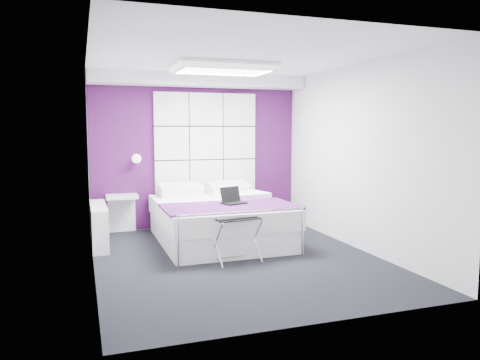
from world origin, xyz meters
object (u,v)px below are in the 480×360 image
object	(u,v)px
wall_lamp	(136,158)
bed	(218,219)
nightstand	(122,196)
luggage_rack	(235,239)
laptop	(233,199)
radiator	(99,225)

from	to	relation	value
wall_lamp	bed	bearing A→B (deg)	-43.47
nightstand	luggage_rack	world-z (taller)	nightstand
wall_lamp	nightstand	distance (m)	0.66
laptop	bed	bearing A→B (deg)	83.57
wall_lamp	luggage_rack	world-z (taller)	wall_lamp
nightstand	laptop	xyz separation A→B (m)	(1.44, -1.40, 0.08)
nightstand	laptop	distance (m)	2.02
wall_lamp	radiator	world-z (taller)	wall_lamp
luggage_rack	laptop	xyz separation A→B (m)	(0.20, 0.72, 0.41)
radiator	nightstand	distance (m)	0.88
nightstand	luggage_rack	size ratio (longest dim) A/B	0.86
nightstand	bed	bearing A→B (deg)	-36.60
radiator	laptop	distance (m)	2.00
wall_lamp	luggage_rack	distance (m)	2.56
nightstand	luggage_rack	bearing A→B (deg)	-59.68
radiator	bed	size ratio (longest dim) A/B	0.53
wall_lamp	radiator	size ratio (longest dim) A/B	0.12
bed	nightstand	distance (m)	1.69
laptop	luggage_rack	bearing A→B (deg)	-126.27
nightstand	laptop	world-z (taller)	laptop
laptop	radiator	bearing A→B (deg)	139.01
nightstand	laptop	bearing A→B (deg)	-44.17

